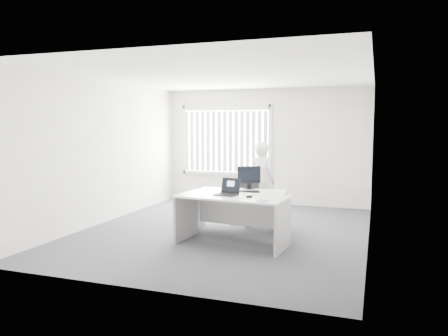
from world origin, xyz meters
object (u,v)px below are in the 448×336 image
(desk_far, at_px, (240,202))
(monitor, at_px, (249,178))
(desk_near, at_px, (232,209))
(person, at_px, (262,181))
(laptop, at_px, (226,187))
(office_chair, at_px, (247,208))

(desk_far, relative_size, monitor, 3.90)
(monitor, bearing_deg, desk_near, -111.22)
(desk_near, distance_m, person, 1.98)
(desk_far, xyz_separation_m, laptop, (0.04, -0.90, 0.41))
(desk_far, xyz_separation_m, person, (0.14, 1.06, 0.27))
(person, xyz_separation_m, laptop, (-0.10, -1.96, 0.14))
(person, distance_m, monitor, 0.77)
(desk_near, xyz_separation_m, office_chair, (-0.20, 1.56, -0.28))
(person, bearing_deg, monitor, 105.50)
(laptop, height_order, monitor, monitor)
(desk_far, bearing_deg, laptop, -93.78)
(desk_near, distance_m, desk_far, 0.92)
(person, relative_size, monitor, 3.70)
(laptop, xyz_separation_m, monitor, (0.04, 1.21, 0.02))
(desk_far, bearing_deg, monitor, 69.95)
(office_chair, bearing_deg, person, 61.94)
(desk_far, height_order, laptop, laptop)
(office_chair, height_order, laptop, laptop)
(person, bearing_deg, office_chair, 84.13)
(laptop, relative_size, monitor, 0.80)
(desk_near, bearing_deg, person, 95.51)
(person, distance_m, laptop, 1.97)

